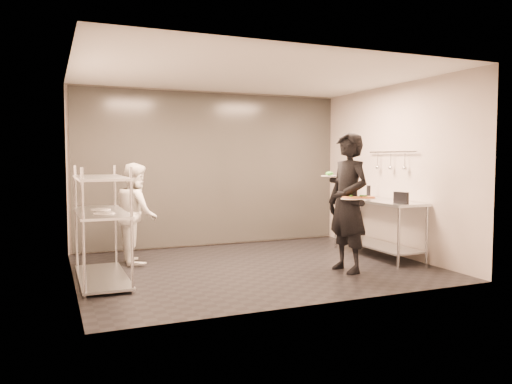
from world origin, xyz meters
name	(u,v)px	position (x,y,z in m)	size (l,w,h in m)	color
room_shell	(228,170)	(0.00, 1.18, 1.40)	(5.00, 4.00, 2.80)	black
pass_rack	(101,222)	(-2.15, 0.00, 0.77)	(0.60, 1.60, 1.50)	#B2B4B9
prep_counter	(378,218)	(2.18, 0.00, 0.63)	(0.60, 1.80, 0.92)	#B2B4B9
utensil_rail	(391,161)	(2.43, 0.00, 1.55)	(0.07, 1.20, 0.31)	#B2B4B9
waiter	(348,202)	(1.11, -0.77, 0.98)	(0.71, 0.47, 1.96)	black
chef	(136,213)	(-1.55, 0.96, 0.76)	(0.74, 0.58, 1.53)	white
pizza_plate_near	(351,198)	(1.01, -1.00, 1.06)	(0.28, 0.28, 0.05)	white
pizza_plate_far	(366,198)	(1.24, -1.00, 1.06)	(0.29, 0.29, 0.05)	white
salad_plate	(329,174)	(0.99, -0.45, 1.36)	(0.25, 0.25, 0.07)	white
pos_monitor	(401,198)	(2.06, -0.72, 1.01)	(0.05, 0.25, 0.18)	black
bottle_green	(346,190)	(2.08, 0.80, 1.03)	(0.06, 0.06, 0.22)	gray
bottle_clear	(369,192)	(2.30, 0.42, 1.02)	(0.06, 0.06, 0.20)	gray
bottle_dark	(369,192)	(2.10, 0.15, 1.03)	(0.07, 0.07, 0.23)	black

